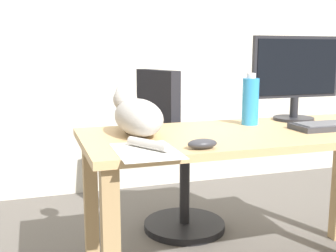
{
  "coord_description": "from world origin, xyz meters",
  "views": [
    {
      "loc": [
        -0.91,
        -1.58,
        1.05
      ],
      "look_at": [
        -0.43,
        -0.09,
        0.77
      ],
      "focal_mm": 44.73,
      "sensor_mm": 36.0,
      "label": 1
    }
  ],
  "objects_px": {
    "office_chair": "(178,162)",
    "water_bottle": "(250,101)",
    "monitor": "(296,75)",
    "cat": "(137,115)",
    "computer_mouse": "(202,144)"
  },
  "relations": [
    {
      "from": "office_chair",
      "to": "water_bottle",
      "type": "xyz_separation_m",
      "value": [
        0.19,
        -0.48,
        0.4
      ]
    },
    {
      "from": "monitor",
      "to": "cat",
      "type": "distance_m",
      "value": 0.86
    },
    {
      "from": "monitor",
      "to": "water_bottle",
      "type": "relative_size",
      "value": 1.98
    },
    {
      "from": "office_chair",
      "to": "monitor",
      "type": "relative_size",
      "value": 1.98
    },
    {
      "from": "cat",
      "to": "computer_mouse",
      "type": "distance_m",
      "value": 0.37
    },
    {
      "from": "cat",
      "to": "computer_mouse",
      "type": "relative_size",
      "value": 5.59
    },
    {
      "from": "monitor",
      "to": "office_chair",
      "type": "bearing_deg",
      "value": 137.29
    },
    {
      "from": "water_bottle",
      "to": "computer_mouse",
      "type": "bearing_deg",
      "value": -135.95
    },
    {
      "from": "office_chair",
      "to": "water_bottle",
      "type": "height_order",
      "value": "same"
    },
    {
      "from": "office_chair",
      "to": "computer_mouse",
      "type": "xyz_separation_m",
      "value": [
        -0.22,
        -0.87,
        0.31
      ]
    },
    {
      "from": "monitor",
      "to": "computer_mouse",
      "type": "height_order",
      "value": "monitor"
    },
    {
      "from": "office_chair",
      "to": "monitor",
      "type": "xyz_separation_m",
      "value": [
        0.47,
        -0.43,
        0.52
      ]
    },
    {
      "from": "monitor",
      "to": "computer_mouse",
      "type": "bearing_deg",
      "value": -147.06
    },
    {
      "from": "office_chair",
      "to": "water_bottle",
      "type": "bearing_deg",
      "value": -68.3
    },
    {
      "from": "office_chair",
      "to": "monitor",
      "type": "height_order",
      "value": "monitor"
    }
  ]
}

